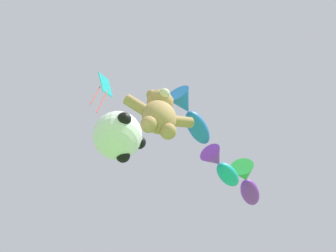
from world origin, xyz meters
The scene contains 6 objects.
teddy_bear_kite centered at (0.33, 4.87, 7.28)m, with size 2.00×0.88×2.03m.
soccer_ball_kite centered at (-0.56, 4.75, 5.46)m, with size 1.08×1.08×1.00m.
fish_kite_cobalt centered at (1.52, 5.22, 8.47)m, with size 2.10×1.88×0.77m.
fish_kite_teal centered at (3.44, 6.68, 8.41)m, with size 2.01×1.61×0.80m.
fish_kite_violet centered at (5.33, 7.60, 9.20)m, with size 2.22×2.26×0.94m.
diamond_kite centered at (-1.49, 6.46, 10.76)m, with size 0.84×0.88×2.82m.
Camera 1 is at (-0.77, 1.67, 1.11)m, focal length 28.00 mm.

